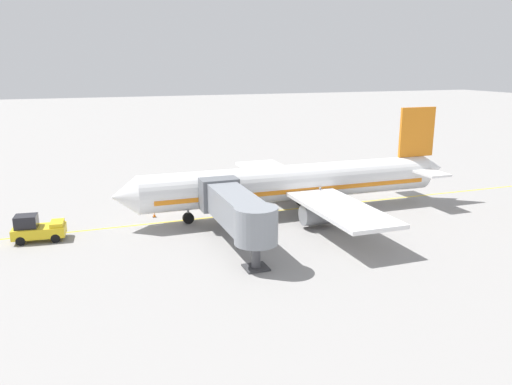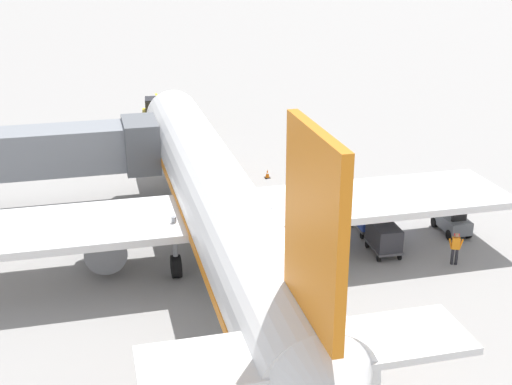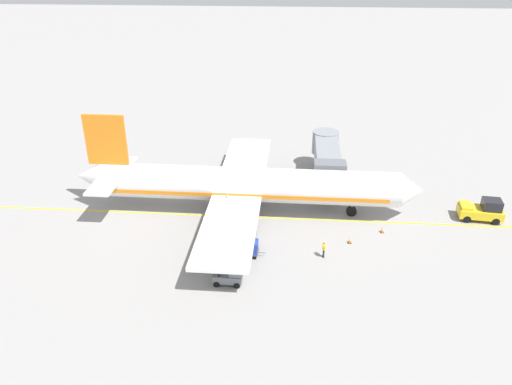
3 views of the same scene
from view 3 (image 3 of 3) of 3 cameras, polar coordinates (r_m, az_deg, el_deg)
name	(u,v)px [view 3 (image 3 of 3)]	position (r m, az deg, el deg)	size (l,w,h in m)	color
ground_plane	(232,216)	(53.40, -2.76, -2.76)	(400.00, 400.00, 0.00)	gray
gate_lead_in_line	(232,216)	(53.39, -2.76, -2.75)	(0.24, 80.00, 0.01)	gold
parked_airliner	(245,185)	(52.85, -1.23, 0.85)	(30.03, 37.22, 10.63)	white
jet_bridge	(327,157)	(60.04, 8.22, 4.13)	(12.74, 3.50, 4.98)	gray
pushback_tractor	(482,210)	(57.48, 24.66, -1.87)	(2.62, 4.59, 2.40)	gold
baggage_tug_lead	(229,277)	(43.08, -3.18, -9.71)	(1.33, 2.53, 1.62)	slate
baggage_cart_front	(247,247)	(46.46, -1.09, -6.29)	(1.40, 2.93, 1.58)	#4C4C51
baggage_cart_second_in_train	(218,244)	(46.99, -4.42, -5.96)	(1.40, 2.93, 1.58)	#4C4C51
ground_crew_wing_walker	(324,248)	(46.66, 7.85, -6.41)	(0.73, 0.26, 1.69)	#232328
ground_crew_loader	(191,261)	(44.95, -7.49, -7.81)	(0.70, 0.37, 1.69)	#232328
ground_crew_marshaller	(205,220)	(50.96, -5.93, -3.20)	(0.66, 0.47, 1.69)	#232328
safety_cone_nose_left	(382,230)	(51.93, 14.37, -4.21)	(0.36, 0.36, 0.59)	black
safety_cone_nose_right	(350,240)	(49.50, 10.77, -5.45)	(0.36, 0.36, 0.59)	black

